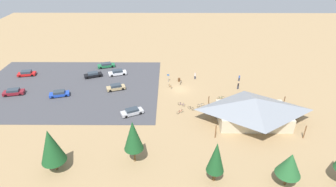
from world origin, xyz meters
The scene contains 27 objects.
ground centered at (0.00, 0.00, 0.00)m, with size 160.00×160.00×0.00m, color #9E7F56.
parking_lot_asphalt centered at (27.35, -1.07, 0.03)m, with size 43.97×31.58×0.05m, color #424247.
bike_pavilion centered at (-13.76, 13.26, 3.00)m, with size 16.51×10.93×5.32m.
trash_bin centered at (0.21, -4.51, 0.45)m, with size 0.60×0.60×0.90m, color brown.
lot_sign centered at (2.98, -4.26, 1.41)m, with size 0.56×0.08×2.20m.
pine_far_west centered at (-4.07, 28.72, 4.50)m, with size 2.63×2.63×7.07m.
pine_far_east centered at (20.37, 26.65, 4.72)m, with size 3.77×3.77×7.57m.
pine_west centered at (8.24, 24.69, 5.22)m, with size 3.09×3.09×7.81m.
pine_mideast centered at (-14.43, 29.49, 3.96)m, with size 3.59×3.59×5.80m.
bicycle_white_yard_center centered at (-4.11, 7.79, 0.39)m, with size 1.62×0.75×0.87m.
bicycle_black_edge_north centered at (-1.98, 8.98, 0.37)m, with size 1.34×1.11×0.80m.
bicycle_orange_near_porch centered at (2.43, -1.08, 0.36)m, with size 0.91×1.51×0.82m.
bicycle_purple_near_sign centered at (0.00, 7.37, 0.35)m, with size 1.52×0.83×0.81m.
bicycle_silver_yard_left centered at (-0.21, -3.15, 0.37)m, with size 0.56×1.66×0.86m.
bicycle_red_by_bin centered at (0.41, 10.35, 0.37)m, with size 1.39×1.04×0.87m.
bicycle_green_edge_south centered at (-9.00, 4.50, 0.35)m, with size 1.68×0.57×0.79m.
car_tan_end_stall centered at (15.51, 0.21, 0.75)m, with size 4.71×3.13×1.40m.
car_red_mid_lot centered at (40.50, -7.53, 0.74)m, with size 4.70×2.66×1.40m.
car_black_aisle_side centered at (22.72, -6.89, 0.71)m, with size 4.91×3.41×1.31m.
car_green_near_entry centered at (20.53, -13.16, 0.71)m, with size 5.04×3.09×1.32m.
car_blue_back_corner centered at (28.00, 3.40, 0.72)m, with size 4.70×2.93×1.35m.
car_white_front_row centered at (16.53, -8.15, 0.76)m, with size 5.00×3.12×1.44m.
car_maroon_inner_stall centered at (38.86, 2.75, 0.76)m, with size 4.85×2.81×1.42m.
car_silver_far_end centered at (10.33, 10.96, 0.73)m, with size 4.83×3.49×1.36m.
visitor_by_pavilion centered at (-13.92, -0.45, 0.93)m, with size 0.40×0.38×1.77m.
visitor_near_lot centered at (-15.14, -4.87, 0.91)m, with size 0.40×0.37×1.73m.
visitor_at_bikes centered at (-3.96, -5.93, 0.95)m, with size 0.36×0.36×1.80m.
Camera 1 is at (2.62, 58.96, 31.72)m, focal length 29.68 mm.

